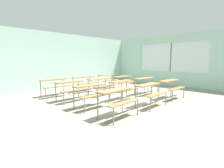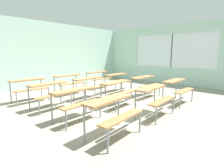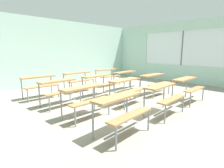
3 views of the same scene
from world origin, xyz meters
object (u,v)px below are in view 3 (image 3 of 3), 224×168
Objects in this scene: desk_bench_r0c0 at (121,106)px; desk_bench_r2c2 at (127,76)px; desk_bench_r0c1 at (164,93)px; desk_bench_r1c1 at (127,86)px; desk_bench_r1c2 at (155,80)px; desk_bench_r3c2 at (108,73)px; desk_bench_r1c0 at (85,95)px; desk_bench_r3c0 at (40,82)px; desk_bench_r0c2 at (188,84)px; desk_bench_r3c1 at (78,77)px; desk_bench_r2c1 at (98,81)px; desk_bench_r2c0 at (60,87)px.

desk_bench_r0c0 is 1.02× the size of desk_bench_r2c2.
desk_bench_r0c1 and desk_bench_r1c1 have the same top height.
desk_bench_r1c2 is 1.01× the size of desk_bench_r3c2.
desk_bench_r3c0 is (-0.05, 2.47, 0.00)m from desk_bench_r1c0.
desk_bench_r1c0 is (0.05, 1.21, 0.00)m from desk_bench_r0c0.
desk_bench_r1c0 is (-1.50, 1.24, 0.00)m from desk_bench_r0c1.
desk_bench_r0c1 and desk_bench_r0c2 have the same top height.
desk_bench_r1c1 is 1.01× the size of desk_bench_r3c1.
desk_bench_r1c2 is at bearing -35.91° from desk_bench_r3c0.
desk_bench_r3c0 is (-1.54, 1.21, 0.00)m from desk_bench_r2c1.
desk_bench_r1c1 is at bearing -54.80° from desk_bench_r3c0.
desk_bench_r2c0 is 1.01× the size of desk_bench_r3c1.
desk_bench_r3c0 is at bearing 143.98° from desk_bench_r1c2.
desk_bench_r3c1 is 1.62m from desk_bench_r3c2.
desk_bench_r0c1 is 2.92m from desk_bench_r2c2.
desk_bench_r0c2 is (1.53, 0.02, 0.00)m from desk_bench_r0c1.
desk_bench_r1c0 is (-3.04, 1.22, 0.00)m from desk_bench_r0c2.
desk_bench_r1c0 is 0.99× the size of desk_bench_r3c2.
desk_bench_r1c1 and desk_bench_r2c0 have the same top height.
desk_bench_r1c2 is 1.02× the size of desk_bench_r2c2.
desk_bench_r2c1 and desk_bench_r3c1 have the same top height.
desk_bench_r0c2 and desk_bench_r1c2 have the same top height.
desk_bench_r1c0 is 3.07m from desk_bench_r1c2.
desk_bench_r2c2 is at bearing 36.06° from desk_bench_r0c0.
desk_bench_r2c2 is (1.48, 1.27, 0.00)m from desk_bench_r1c1.
desk_bench_r3c1 is (1.45, 1.18, 0.00)m from desk_bench_r2c0.
desk_bench_r3c0 is (-1.55, 3.71, 0.00)m from desk_bench_r0c1.
desk_bench_r0c0 is at bearing -145.53° from desk_bench_r1c1.
desk_bench_r1c0 and desk_bench_r2c1 have the same top height.
desk_bench_r1c0 is 0.98× the size of desk_bench_r1c1.
desk_bench_r3c2 is (3.10, 2.47, 0.00)m from desk_bench_r1c0.
desk_bench_r3c1 is (1.48, 2.44, 0.00)m from desk_bench_r1c0.
desk_bench_r0c0 is 1.00× the size of desk_bench_r2c0.
desk_bench_r1c1 and desk_bench_r3c1 have the same top height.
desk_bench_r1c0 is 0.98× the size of desk_bench_r3c0.
desk_bench_r0c2 is 1.00× the size of desk_bench_r1c0.
desk_bench_r0c1 is 4.02m from desk_bench_r3c0.
desk_bench_r1c0 is 2.47m from desk_bench_r3c0.
desk_bench_r2c0 is at bearing -83.92° from desk_bench_r3c0.
desk_bench_r0c1 is 1.01× the size of desk_bench_r2c2.
desk_bench_r1c1 is 1.00× the size of desk_bench_r2c0.
desk_bench_r1c2 is at bearing 36.31° from desk_bench_r0c1.
desk_bench_r1c0 is 0.99× the size of desk_bench_r2c0.
desk_bench_r3c2 is (1.59, 3.71, 0.00)m from desk_bench_r0c1.
desk_bench_r0c2 is at bearing -2.79° from desk_bench_r0c0.
desk_bench_r0c2 and desk_bench_r2c2 have the same top height.
desk_bench_r3c1 is (-0.01, 1.19, 0.00)m from desk_bench_r2c1.
desk_bench_r1c1 is 1.53m from desk_bench_r1c2.
desk_bench_r0c2 and desk_bench_r1c0 have the same top height.
desk_bench_r0c1 is 0.99× the size of desk_bench_r3c0.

